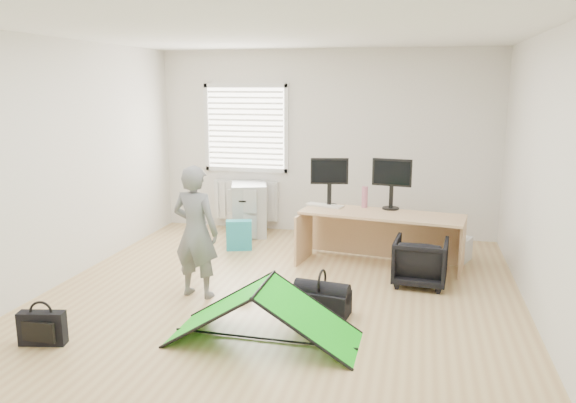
% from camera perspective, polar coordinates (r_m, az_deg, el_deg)
% --- Properties ---
extents(ground, '(5.50, 5.50, 0.00)m').
position_cam_1_polar(ground, '(6.00, -0.89, -9.69)').
color(ground, tan).
rests_on(ground, ground).
extents(back_wall, '(5.00, 0.02, 2.70)m').
position_cam_1_polar(back_wall, '(8.32, 3.75, 5.94)').
color(back_wall, silver).
rests_on(back_wall, ground).
extents(window, '(1.20, 0.06, 1.20)m').
position_cam_1_polar(window, '(8.54, -4.30, 7.44)').
color(window, silver).
rests_on(window, back_wall).
extents(radiator, '(1.00, 0.12, 0.60)m').
position_cam_1_polar(radiator, '(8.66, -4.27, 0.14)').
color(radiator, silver).
rests_on(radiator, back_wall).
extents(desk, '(2.03, 0.90, 0.67)m').
position_cam_1_polar(desk, '(6.98, 9.39, -3.84)').
color(desk, tan).
rests_on(desk, ground).
extents(filing_cabinet, '(0.67, 0.78, 0.77)m').
position_cam_1_polar(filing_cabinet, '(8.35, -3.97, -0.75)').
color(filing_cabinet, '#B0B4B6').
rests_on(filing_cabinet, ground).
extents(monitor_left, '(0.49, 0.20, 0.46)m').
position_cam_1_polar(monitor_left, '(7.18, 4.23, 1.32)').
color(monitor_left, black).
rests_on(monitor_left, desk).
extents(monitor_right, '(0.50, 0.18, 0.47)m').
position_cam_1_polar(monitor_right, '(7.10, 10.46, 1.08)').
color(monitor_right, black).
rests_on(monitor_right, desk).
extents(keyboard, '(0.51, 0.29, 0.02)m').
position_cam_1_polar(keyboard, '(7.20, 3.75, -0.40)').
color(keyboard, beige).
rests_on(keyboard, desk).
extents(thermos, '(0.08, 0.08, 0.27)m').
position_cam_1_polar(thermos, '(7.16, 7.80, 0.45)').
color(thermos, '#AE6176').
rests_on(thermos, desk).
extents(office_chair, '(0.62, 0.63, 0.53)m').
position_cam_1_polar(office_chair, '(6.45, 13.29, -5.96)').
color(office_chair, black).
rests_on(office_chair, ground).
extents(person, '(0.56, 0.41, 1.40)m').
position_cam_1_polar(person, '(5.91, -9.36, -3.05)').
color(person, slate).
rests_on(person, ground).
extents(kite, '(1.66, 0.75, 0.51)m').
position_cam_1_polar(kite, '(4.97, -2.50, -11.24)').
color(kite, '#14D516').
rests_on(kite, ground).
extents(storage_crate, '(0.63, 0.54, 0.30)m').
position_cam_1_polar(storage_crate, '(7.49, 15.90, -4.53)').
color(storage_crate, silver).
rests_on(storage_crate, ground).
extents(tote_bag, '(0.37, 0.24, 0.41)m').
position_cam_1_polar(tote_bag, '(7.61, -4.99, -3.43)').
color(tote_bag, teal).
rests_on(tote_bag, ground).
extents(laptop_bag, '(0.41, 0.20, 0.30)m').
position_cam_1_polar(laptop_bag, '(5.37, -23.68, -11.70)').
color(laptop_bag, black).
rests_on(laptop_bag, ground).
extents(white_box, '(0.13, 0.13, 0.10)m').
position_cam_1_polar(white_box, '(5.95, -4.42, -9.39)').
color(white_box, silver).
rests_on(white_box, ground).
extents(duffel_bag, '(0.57, 0.34, 0.23)m').
position_cam_1_polar(duffel_bag, '(5.56, 3.45, -10.19)').
color(duffel_bag, black).
rests_on(duffel_bag, ground).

